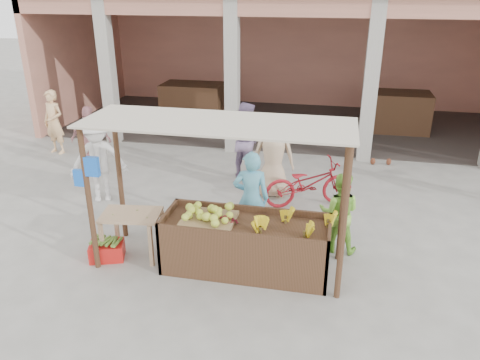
% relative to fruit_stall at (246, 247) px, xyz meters
% --- Properties ---
extents(ground, '(60.00, 60.00, 0.00)m').
position_rel_fruit_stall_xyz_m(ground, '(-0.50, 0.00, -0.40)').
color(ground, gray).
rests_on(ground, ground).
extents(market_building, '(14.40, 6.40, 4.20)m').
position_rel_fruit_stall_xyz_m(market_building, '(-0.45, 8.93, 2.30)').
color(market_building, tan).
rests_on(market_building, ground).
extents(fruit_stall, '(2.60, 0.95, 0.80)m').
position_rel_fruit_stall_xyz_m(fruit_stall, '(0.00, 0.00, 0.00)').
color(fruit_stall, '#513120').
rests_on(fruit_stall, ground).
extents(stall_awning, '(4.09, 1.35, 2.39)m').
position_rel_fruit_stall_xyz_m(stall_awning, '(-0.51, 0.06, 1.58)').
color(stall_awning, '#513120').
rests_on(stall_awning, ground).
extents(banana_heap, '(1.11, 0.61, 0.20)m').
position_rel_fruit_stall_xyz_m(banana_heap, '(0.72, -0.02, 0.50)').
color(banana_heap, yellow).
rests_on(banana_heap, fruit_stall).
extents(melon_tray, '(0.82, 0.71, 0.21)m').
position_rel_fruit_stall_xyz_m(melon_tray, '(-0.59, -0.03, 0.50)').
color(melon_tray, '#91724B').
rests_on(melon_tray, fruit_stall).
extents(berry_heap, '(0.40, 0.33, 0.13)m').
position_rel_fruit_stall_xyz_m(berry_heap, '(-0.31, -0.03, 0.46)').
color(berry_heap, maroon).
rests_on(berry_heap, fruit_stall).
extents(side_table, '(1.03, 0.76, 0.77)m').
position_rel_fruit_stall_xyz_m(side_table, '(-1.92, 0.03, 0.23)').
color(side_table, tan).
rests_on(side_table, ground).
extents(papaya_pile, '(0.75, 0.43, 0.21)m').
position_rel_fruit_stall_xyz_m(papaya_pile, '(-1.92, 0.03, 0.48)').
color(papaya_pile, '#3F812A').
rests_on(papaya_pile, side_table).
extents(red_crate, '(0.65, 0.55, 0.28)m').
position_rel_fruit_stall_xyz_m(red_crate, '(-2.31, -0.18, -0.26)').
color(red_crate, red).
rests_on(red_crate, ground).
extents(plantain_bundle, '(0.41, 0.28, 0.08)m').
position_rel_fruit_stall_xyz_m(plantain_bundle, '(-2.31, -0.18, -0.08)').
color(plantain_bundle, '#5B812E').
rests_on(plantain_bundle, red_crate).
extents(produce_sacks, '(0.88, 0.55, 0.67)m').
position_rel_fruit_stall_xyz_m(produce_sacks, '(2.43, 5.31, -0.07)').
color(produce_sacks, maroon).
rests_on(produce_sacks, ground).
extents(vendor_blue, '(0.75, 0.60, 1.81)m').
position_rel_fruit_stall_xyz_m(vendor_blue, '(-0.08, 0.84, 0.51)').
color(vendor_blue, '#5DB3D3').
rests_on(vendor_blue, ground).
extents(vendor_green, '(0.74, 0.45, 1.48)m').
position_rel_fruit_stall_xyz_m(vendor_green, '(1.41, 0.91, 0.34)').
color(vendor_green, '#82C640').
rests_on(vendor_green, ground).
extents(motorcycle, '(1.37, 2.05, 1.01)m').
position_rel_fruit_stall_xyz_m(motorcycle, '(0.80, 2.57, 0.11)').
color(motorcycle, maroon).
rests_on(motorcycle, ground).
extents(shopper_a, '(1.39, 1.09, 1.94)m').
position_rel_fruit_stall_xyz_m(shopper_a, '(-3.48, 1.93, 0.57)').
color(shopper_a, silver).
rests_on(shopper_a, ground).
extents(shopper_b, '(1.09, 0.69, 1.75)m').
position_rel_fruit_stall_xyz_m(shopper_b, '(-4.40, 3.32, 0.47)').
color(shopper_b, tan).
rests_on(shopper_b, ground).
extents(shopper_c, '(0.99, 0.68, 2.00)m').
position_rel_fruit_stall_xyz_m(shopper_c, '(0.01, 2.90, 0.60)').
color(shopper_c, tan).
rests_on(shopper_c, ground).
extents(shopper_e, '(0.76, 0.65, 1.77)m').
position_rel_fruit_stall_xyz_m(shopper_e, '(-6.09, 4.47, 0.48)').
color(shopper_e, '#F9C284').
rests_on(shopper_e, ground).
extents(shopper_f, '(1.08, 0.82, 1.96)m').
position_rel_fruit_stall_xyz_m(shopper_f, '(-0.79, 3.83, 0.58)').
color(shopper_f, gray).
rests_on(shopper_f, ground).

